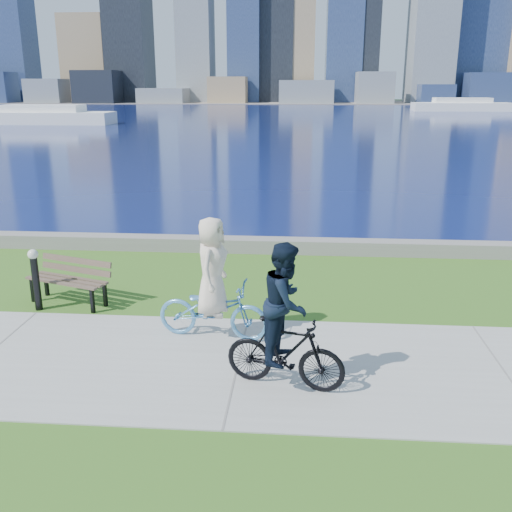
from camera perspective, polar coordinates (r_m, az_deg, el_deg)
The scene contains 11 objects.
ground at distance 8.89m, azimuth -1.84°, elevation -10.88°, with size 320.00×320.00×0.00m, color #315F19.
concrete_path at distance 8.89m, azimuth -1.84°, elevation -10.83°, with size 80.00×3.50×0.02m, color #A0A09B.
seawall at distance 14.60m, azimuth 0.81°, elevation 1.09°, with size 90.00×0.50×0.35m, color slate.
bay_water at distance 79.93m, azimuth 3.98°, elevation 13.83°, with size 320.00×131.00×0.01m, color #0C1850.
far_shore at distance 137.89m, azimuth 4.28°, elevation 15.09°, with size 320.00×30.00×0.12m, color slate.
ferry_near at distance 66.92m, azimuth -20.46°, elevation 12.98°, with size 14.78×4.22×2.01m.
ferry_far at distance 98.68m, azimuth 19.87°, elevation 13.97°, with size 15.14×4.32×2.05m.
park_bench at distance 11.70m, azimuth -18.08°, elevation -1.99°, with size 1.77×1.09×0.86m.
bollard_lamp at distance 11.48m, azimuth -21.20°, elevation -1.83°, with size 0.19×0.19×1.20m.
cyclist_woman at distance 9.50m, azimuth -4.36°, elevation -3.83°, with size 0.92×1.97×2.08m.
cyclist_man at distance 7.92m, azimuth 2.96°, elevation -7.23°, with size 0.89×1.78×2.11m.
Camera 1 is at (0.90, -7.82, 4.14)m, focal length 40.00 mm.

